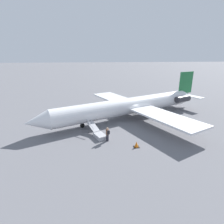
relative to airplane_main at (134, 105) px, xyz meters
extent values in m
plane|color=slate|center=(0.90, 0.36, -2.07)|extent=(600.00, 600.00, 0.00)
cylinder|color=white|center=(0.90, 0.36, -0.02)|extent=(24.62, 11.80, 2.64)
cone|color=white|center=(14.07, 5.56, -0.02)|extent=(3.64, 3.47, 2.58)
cone|color=white|center=(-12.52, -4.95, -0.02)|extent=(4.14, 3.66, 2.58)
cube|color=#1E6B38|center=(-11.88, -4.69, 2.74)|extent=(3.51, 1.55, 4.22)
cube|color=white|center=(-12.22, -4.83, 0.24)|extent=(4.18, 7.44, 0.13)
cube|color=white|center=(-2.73, 6.08, -0.22)|extent=(7.85, 11.48, 0.26)
cube|color=white|center=(2.17, -6.30, -0.22)|extent=(7.85, 11.48, 0.26)
cylinder|color=#2D2D33|center=(-9.84, -1.90, 0.17)|extent=(3.38, 2.26, 1.19)
cylinder|color=#2D2D33|center=(-8.48, -5.34, 0.17)|extent=(3.38, 2.26, 1.19)
cylinder|color=black|center=(8.59, 3.39, -1.74)|extent=(0.67, 0.39, 0.65)
cylinder|color=#2D2D33|center=(8.59, 3.39, -1.31)|extent=(0.12, 0.12, 0.20)
cylinder|color=black|center=(-1.90, 0.52, -1.74)|extent=(0.67, 0.39, 0.65)
cylinder|color=#2D2D33|center=(-1.90, 0.52, -1.31)|extent=(0.12, 0.12, 0.20)
cylinder|color=black|center=(-1.03, -1.68, -1.74)|extent=(0.67, 0.39, 0.65)
cylinder|color=#2D2D33|center=(-1.03, -1.68, -1.31)|extent=(0.12, 0.12, 0.20)
cube|color=#B2B2B7|center=(6.43, 7.13, -1.82)|extent=(1.68, 2.08, 0.50)
cube|color=#B2B2B7|center=(7.16, 5.27, -1.22)|extent=(1.66, 2.41, 0.80)
cube|color=#B2B2B7|center=(7.58, 5.43, -0.72)|extent=(0.87, 2.08, 0.74)
cube|color=#23232D|center=(5.64, 8.08, -1.64)|extent=(0.29, 0.33, 0.85)
cylinder|color=brown|center=(5.64, 8.08, -0.89)|extent=(0.36, 0.36, 0.65)
sphere|color=tan|center=(5.64, 8.08, -0.45)|extent=(0.24, 0.24, 0.24)
cube|color=black|center=(5.54, 8.33, -0.86)|extent=(0.33, 0.27, 0.44)
cube|color=black|center=(2.64, 10.12, -2.05)|extent=(0.61, 0.61, 0.03)
cone|color=orange|center=(2.64, 10.12, -1.73)|extent=(0.47, 0.47, 0.67)
camera|label=1|loc=(8.25, 26.92, 7.63)|focal=28.00mm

